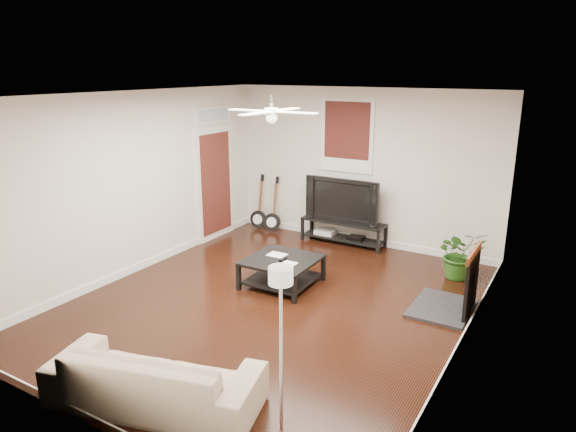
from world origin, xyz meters
name	(u,v)px	position (x,y,z in m)	size (l,w,h in m)	color
room	(272,205)	(0.00, 0.00, 1.40)	(5.01, 6.01, 2.81)	black
brick_accent	(487,213)	(2.49, 1.00, 1.40)	(0.02, 2.20, 2.80)	brown
fireplace	(456,280)	(2.20, 1.00, 0.46)	(0.80, 1.10, 0.92)	black
window_back	(347,136)	(-0.30, 2.97, 1.95)	(1.00, 0.06, 1.30)	#350F0E
door_left	(215,173)	(-2.46, 1.90, 1.25)	(0.08, 1.00, 2.50)	white
tv_stand	(343,232)	(-0.23, 2.78, 0.22)	(1.56, 0.42, 0.44)	black
tv	(345,199)	(-0.23, 2.80, 0.84)	(1.40, 0.18, 0.80)	black
coffee_table	(282,272)	(-0.22, 0.60, 0.21)	(0.98, 0.98, 0.41)	black
sofa	(155,376)	(0.21, -2.44, 0.30)	(2.03, 0.79, 0.59)	tan
floor_lamp	(281,361)	(1.56, -2.34, 0.83)	(0.27, 0.27, 1.66)	silver
potted_plant	(460,254)	(1.98, 2.21, 0.39)	(0.70, 0.61, 0.78)	#255718
guitar_left	(258,202)	(-2.08, 2.75, 0.55)	(0.34, 0.24, 1.10)	black
guitar_right	(272,205)	(-1.73, 2.72, 0.55)	(0.34, 0.24, 1.10)	black
ceiling_fan	(272,111)	(0.00, 0.00, 2.60)	(1.24, 1.24, 0.32)	white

